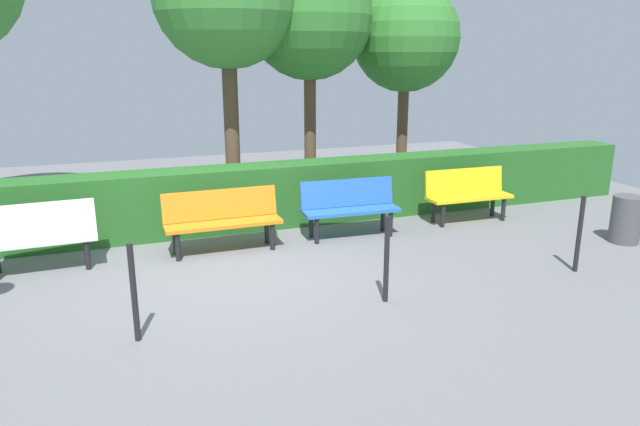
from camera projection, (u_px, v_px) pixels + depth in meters
ground_plane at (239, 272)px, 7.44m from camera, size 17.61×17.61×0.00m
bench_yellow at (467, 192)px, 9.60m from camera, size 1.46×0.48×0.86m
bench_blue at (350, 205)px, 8.79m from camera, size 1.50×0.53×0.86m
bench_orange at (222, 217)px, 8.14m from camera, size 1.62×0.47×0.86m
bench_white at (40, 234)px, 7.42m from camera, size 1.39×0.51×0.86m
hedge_row at (271, 195)px, 9.34m from camera, size 13.61×0.64×1.00m
tree_near at (406, 39)px, 11.22m from camera, size 2.09×2.09×4.04m
tree_mid at (310, 17)px, 10.21m from camera, size 2.24×2.24×4.46m
railing_post_near at (579, 234)px, 7.34m from camera, size 0.06×0.06×1.00m
railing_post_mid at (387, 260)px, 6.44m from camera, size 0.06×0.06×1.00m
railing_post_far at (134, 293)px, 5.55m from camera, size 0.06×0.06×1.00m
trash_bin at (626, 219)px, 8.52m from camera, size 0.43×0.43×0.70m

